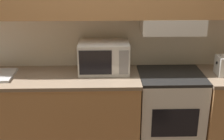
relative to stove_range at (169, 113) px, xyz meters
name	(u,v)px	position (x,y,z in m)	size (l,w,h in m)	color
ground_plane	(107,136)	(-0.67, 0.29, -0.46)	(16.00, 16.00, 0.00)	#3D2D23
wall_back	(107,10)	(-0.66, 0.23, 1.08)	(5.50, 0.38, 2.55)	silver
lower_counter_main	(50,115)	(-1.28, -0.01, 0.00)	(1.90, 0.63, 0.91)	tan
stove_range	(169,113)	(0.00, 0.00, 0.00)	(0.66, 0.59, 0.91)	silver
microwave	(104,57)	(-0.70, 0.09, 0.62)	(0.52, 0.34, 0.32)	silver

